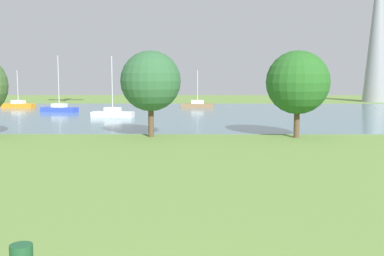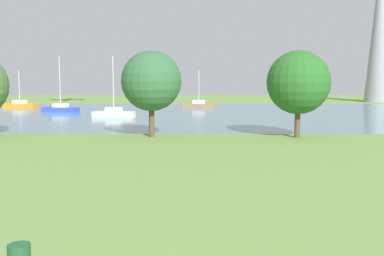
{
  "view_description": "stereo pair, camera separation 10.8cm",
  "coord_description": "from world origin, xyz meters",
  "px_view_note": "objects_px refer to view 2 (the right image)",
  "views": [
    {
      "loc": [
        0.84,
        -8.61,
        4.98
      ],
      "look_at": [
        0.64,
        16.9,
        2.04
      ],
      "focal_mm": 44.13,
      "sensor_mm": 36.0,
      "label": 1
    },
    {
      "loc": [
        0.95,
        -8.61,
        4.98
      ],
      "look_at": [
        0.64,
        16.9,
        2.04
      ],
      "focal_mm": 44.13,
      "sensor_mm": 36.0,
      "label": 2
    }
  ],
  "objects_px": {
    "sailboat_white": "(114,113)",
    "sailboat_brown": "(199,105)",
    "tree_west_far": "(298,83)",
    "electricity_pylon": "(380,19)",
    "sailboat_orange": "(20,105)",
    "tree_mid_shore": "(151,81)",
    "sailboat_blue": "(61,108)"
  },
  "relations": [
    {
      "from": "tree_west_far",
      "to": "electricity_pylon",
      "type": "bearing_deg",
      "value": 63.15
    },
    {
      "from": "sailboat_blue",
      "to": "tree_west_far",
      "type": "distance_m",
      "value": 35.73
    },
    {
      "from": "sailboat_orange",
      "to": "electricity_pylon",
      "type": "distance_m",
      "value": 61.56
    },
    {
      "from": "tree_mid_shore",
      "to": "sailboat_orange",
      "type": "bearing_deg",
      "value": 125.27
    },
    {
      "from": "sailboat_orange",
      "to": "sailboat_white",
      "type": "xyz_separation_m",
      "value": [
        16.46,
        -14.74,
        0.02
      ]
    },
    {
      "from": "sailboat_orange",
      "to": "electricity_pylon",
      "type": "bearing_deg",
      "value": 14.72
    },
    {
      "from": "tree_mid_shore",
      "to": "tree_west_far",
      "type": "relative_size",
      "value": 1.0
    },
    {
      "from": "sailboat_orange",
      "to": "sailboat_brown",
      "type": "bearing_deg",
      "value": 0.44
    },
    {
      "from": "tree_west_far",
      "to": "electricity_pylon",
      "type": "height_order",
      "value": "electricity_pylon"
    },
    {
      "from": "sailboat_white",
      "to": "sailboat_brown",
      "type": "height_order",
      "value": "sailboat_white"
    },
    {
      "from": "sailboat_brown",
      "to": "tree_mid_shore",
      "type": "bearing_deg",
      "value": -96.78
    },
    {
      "from": "sailboat_brown",
      "to": "tree_mid_shore",
      "type": "relative_size",
      "value": 0.81
    },
    {
      "from": "sailboat_white",
      "to": "sailboat_brown",
      "type": "bearing_deg",
      "value": 56.56
    },
    {
      "from": "sailboat_white",
      "to": "electricity_pylon",
      "type": "distance_m",
      "value": 53.08
    },
    {
      "from": "sailboat_blue",
      "to": "tree_west_far",
      "type": "height_order",
      "value": "sailboat_blue"
    },
    {
      "from": "sailboat_blue",
      "to": "electricity_pylon",
      "type": "height_order",
      "value": "electricity_pylon"
    },
    {
      "from": "tree_mid_shore",
      "to": "tree_west_far",
      "type": "height_order",
      "value": "tree_mid_shore"
    },
    {
      "from": "sailboat_white",
      "to": "tree_west_far",
      "type": "xyz_separation_m",
      "value": [
        17.5,
        -17.46,
        3.84
      ]
    },
    {
      "from": "sailboat_orange",
      "to": "sailboat_white",
      "type": "relative_size",
      "value": 0.78
    },
    {
      "from": "sailboat_blue",
      "to": "sailboat_white",
      "type": "bearing_deg",
      "value": -40.67
    },
    {
      "from": "sailboat_brown",
      "to": "sailboat_white",
      "type": "bearing_deg",
      "value": -123.44
    },
    {
      "from": "sailboat_blue",
      "to": "tree_west_far",
      "type": "xyz_separation_m",
      "value": [
        25.71,
        -24.51,
        3.83
      ]
    },
    {
      "from": "sailboat_brown",
      "to": "electricity_pylon",
      "type": "relative_size",
      "value": 0.19
    },
    {
      "from": "sailboat_orange",
      "to": "sailboat_white",
      "type": "distance_m",
      "value": 22.09
    },
    {
      "from": "sailboat_orange",
      "to": "electricity_pylon",
      "type": "relative_size",
      "value": 0.19
    },
    {
      "from": "sailboat_blue",
      "to": "tree_mid_shore",
      "type": "distance_m",
      "value": 28.33
    },
    {
      "from": "sailboat_blue",
      "to": "electricity_pylon",
      "type": "relative_size",
      "value": 0.25
    },
    {
      "from": "sailboat_blue",
      "to": "sailboat_brown",
      "type": "height_order",
      "value": "sailboat_blue"
    },
    {
      "from": "sailboat_white",
      "to": "tree_mid_shore",
      "type": "bearing_deg",
      "value": -70.5
    },
    {
      "from": "sailboat_brown",
      "to": "tree_west_far",
      "type": "relative_size",
      "value": 0.81
    },
    {
      "from": "sailboat_blue",
      "to": "tree_west_far",
      "type": "bearing_deg",
      "value": -43.64
    },
    {
      "from": "sailboat_blue",
      "to": "electricity_pylon",
      "type": "xyz_separation_m",
      "value": [
        49.72,
        22.91,
        14.01
      ]
    }
  ]
}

